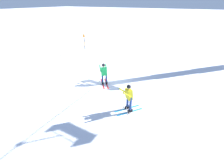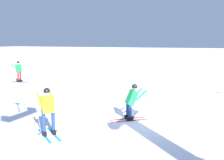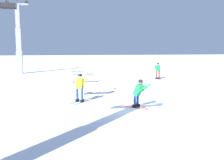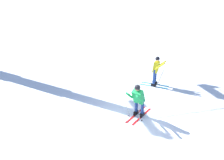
% 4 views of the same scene
% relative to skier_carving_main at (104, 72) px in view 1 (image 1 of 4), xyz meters
% --- Properties ---
extents(ground_plane, '(260.00, 260.00, 0.00)m').
position_rel_skier_carving_main_xyz_m(ground_plane, '(-0.69, -0.39, -0.90)').
color(ground_plane, white).
extents(skier_carving_main, '(1.55, 1.44, 1.68)m').
position_rel_skier_carving_main_xyz_m(skier_carving_main, '(0.00, 0.00, 0.00)').
color(skier_carving_main, red).
rests_on(skier_carving_main, ground_plane).
extents(trail_marker_pole, '(0.07, 0.28, 2.28)m').
position_rel_skier_carving_main_xyz_m(trail_marker_pole, '(-5.34, -6.00, 0.32)').
color(trail_marker_pole, orange).
rests_on(trail_marker_pole, ground_plane).
extents(skier_distant_downhill, '(1.54, 1.32, 1.74)m').
position_rel_skier_carving_main_xyz_m(skier_distant_downhill, '(2.17, 2.94, 0.10)').
color(skier_distant_downhill, '#198CCC').
rests_on(skier_distant_downhill, ground_plane).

